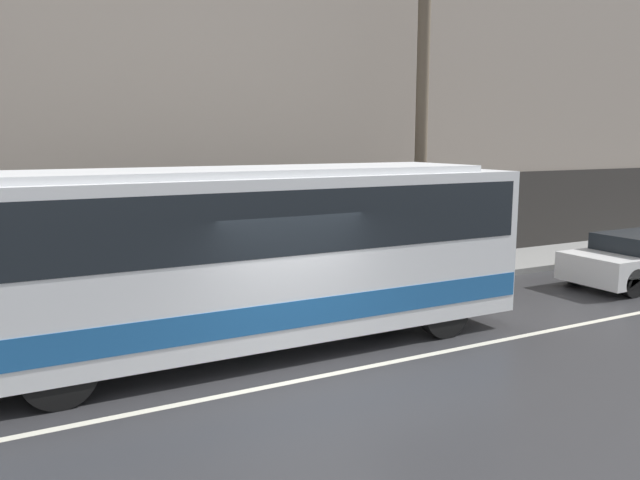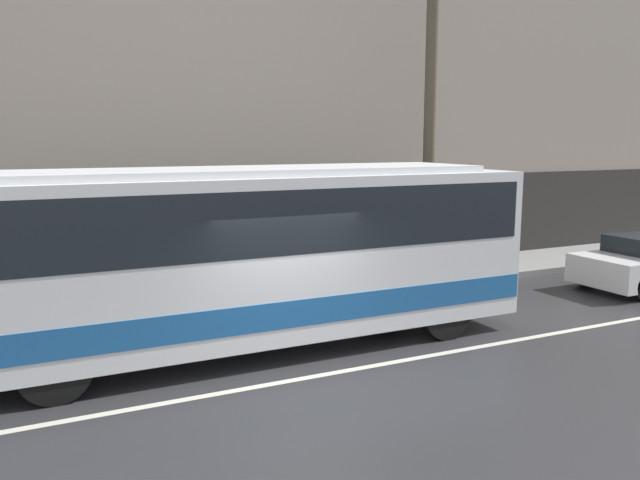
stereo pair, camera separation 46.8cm
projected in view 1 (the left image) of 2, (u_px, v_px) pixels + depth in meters
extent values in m
plane|color=#2D2D30|center=(308.00, 379.00, 9.72)|extent=(60.00, 60.00, 0.00)
cube|color=gray|center=(205.00, 299.00, 14.28)|extent=(60.00, 2.50, 0.17)
cube|color=gray|center=(180.00, 69.00, 14.66)|extent=(60.00, 0.30, 10.67)
cube|color=#2D2B28|center=(188.00, 237.00, 15.16)|extent=(60.00, 0.06, 2.67)
cube|color=beige|center=(308.00, 379.00, 9.72)|extent=(54.00, 0.14, 0.01)
cube|color=white|center=(233.00, 255.00, 10.73)|extent=(10.73, 2.50, 2.74)
cube|color=#1E5999|center=(234.00, 301.00, 10.86)|extent=(10.68, 2.52, 0.45)
cube|color=black|center=(232.00, 217.00, 10.62)|extent=(10.41, 2.52, 1.04)
cube|color=orange|center=(473.00, 178.00, 13.00)|extent=(0.12, 1.87, 0.28)
cube|color=white|center=(231.00, 172.00, 10.50)|extent=(9.12, 2.12, 0.12)
cylinder|color=black|center=(444.00, 310.00, 11.72)|extent=(1.03, 0.28, 1.03)
cylinder|color=black|center=(380.00, 287.00, 13.61)|extent=(1.03, 0.28, 1.03)
cylinder|color=black|center=(59.00, 372.00, 8.60)|extent=(1.03, 0.28, 1.03)
cylinder|color=black|center=(46.00, 330.00, 10.50)|extent=(1.03, 0.28, 1.03)
cylinder|color=black|center=(632.00, 283.00, 14.67)|extent=(0.70, 0.20, 0.70)
cylinder|color=black|center=(575.00, 270.00, 16.11)|extent=(0.70, 0.20, 0.70)
cylinder|color=brown|center=(422.00, 119.00, 15.85)|extent=(0.32, 0.32, 8.07)
cylinder|color=#1E5933|center=(250.00, 255.00, 15.38)|extent=(0.36, 0.36, 1.42)
sphere|color=tan|center=(249.00, 221.00, 15.25)|extent=(0.26, 0.26, 0.26)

